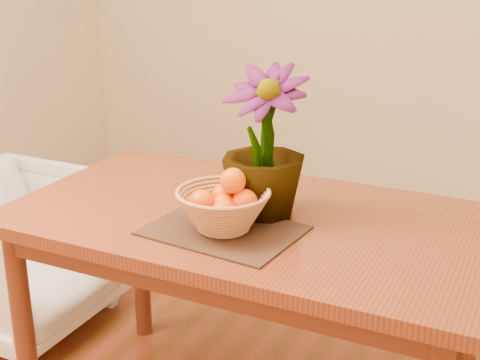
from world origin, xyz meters
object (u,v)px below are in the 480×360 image
at_px(wicker_basket, 223,212).
at_px(potted_plant, 264,143).
at_px(table, 248,241).
at_px(armchair, 17,246).

relative_size(wicker_basket, potted_plant, 0.60).
height_order(table, wicker_basket, wicker_basket).
height_order(wicker_basket, armchair, wicker_basket).
bearing_deg(table, armchair, 171.25).
xyz_separation_m(wicker_basket, potted_plant, (0.05, 0.16, 0.16)).
bearing_deg(armchair, table, -98.86).
height_order(table, armchair, table).
relative_size(wicker_basket, armchair, 0.38).
distance_m(wicker_basket, potted_plant, 0.23).
xyz_separation_m(table, potted_plant, (0.04, 0.01, 0.31)).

